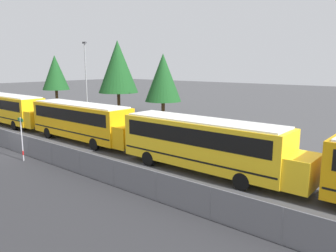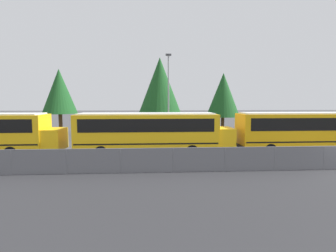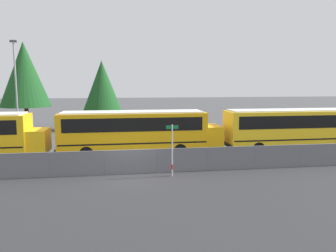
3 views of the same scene
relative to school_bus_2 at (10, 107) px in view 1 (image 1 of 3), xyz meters
name	(u,v)px [view 1 (image 1 of 3)]	position (x,y,z in m)	size (l,w,h in m)	color
ground_plane	(19,153)	(11.99, -5.05, -1.92)	(200.00, 200.00, 0.00)	#424244
fence	(18,143)	(11.99, -5.05, -1.17)	(100.57, 0.07, 1.46)	#9EA0A5
school_bus_2	(10,107)	(0.00, 0.00, 0.00)	(12.08, 2.53, 3.25)	yellow
school_bus_3	(82,119)	(12.63, 0.17, 0.00)	(12.08, 2.53, 3.25)	#EDA80F
school_bus_4	(205,142)	(25.14, -0.05, 0.00)	(12.08, 2.53, 3.25)	yellow
street_sign	(22,138)	(14.29, -5.85, -0.34)	(0.70, 0.09, 2.99)	#B7B7BC
light_pole	(86,77)	(1.92, 8.60, 3.07)	(0.60, 0.24, 9.19)	gray
tree_1	(118,67)	(1.17, 14.48, 4.30)	(5.45, 5.45, 9.77)	#51381E
tree_2	(55,73)	(-10.93, 12.29, 3.36)	(4.09, 4.09, 7.97)	#51381E
tree_3	(163,78)	(9.53, 14.27, 3.02)	(4.43, 4.43, 7.83)	#51381E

